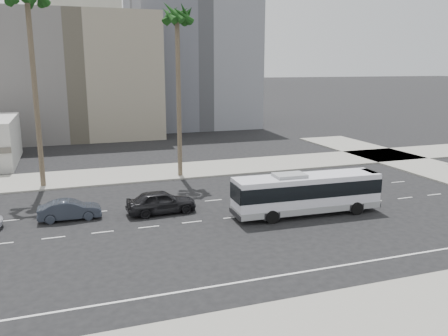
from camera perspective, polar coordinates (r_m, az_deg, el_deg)
name	(u,v)px	position (r m, az deg, el deg)	size (l,w,h in m)	color
ground	(271,213)	(34.00, 5.85, -5.60)	(700.00, 700.00, 0.00)	black
sidewalk_north	(208,168)	(47.96, -1.96, -0.05)	(120.00, 7.00, 0.15)	gray
sidewalk_south	(427,321)	(22.12, 23.80, -16.93)	(120.00, 7.00, 0.15)	gray
midrise_beige_west	(74,76)	(74.25, -18.10, 10.79)	(24.00, 18.00, 18.00)	slate
midrise_gray_center	(190,51)	(84.12, -4.27, 14.23)	(20.00, 20.00, 26.00)	slate
civic_tower	(79,13)	(280.88, -17.53, 17.84)	(42.00, 42.00, 129.00)	beige
highrise_right	(170,20)	(266.92, -6.68, 17.79)	(26.00, 26.00, 70.00)	slate
highrise_far	(199,34)	(301.74, -3.13, 16.29)	(22.00, 22.00, 60.00)	slate
city_bus	(307,192)	(33.70, 10.21, -3.00)	(10.93, 2.82, 3.11)	silver
car_a	(161,202)	(33.95, -7.79, -4.16)	(5.04, 2.03, 1.72)	black
car_b	(70,210)	(34.08, -18.58, -4.93)	(4.27, 1.49, 1.41)	#292E39
palm_near	(177,20)	(43.88, -5.84, 17.80)	(4.78, 4.78, 16.11)	brown
palm_mid	(27,1)	(42.95, -23.21, 18.49)	(5.66, 5.66, 17.46)	brown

